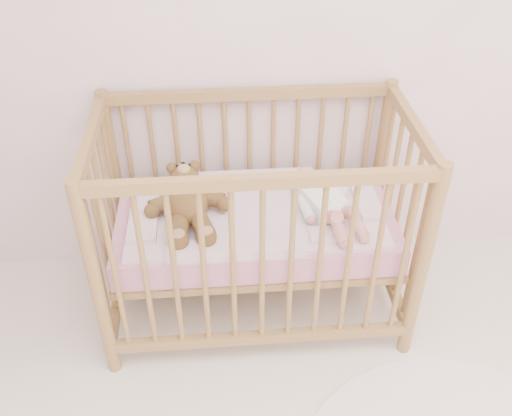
{
  "coord_description": "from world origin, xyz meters",
  "views": [
    {
      "loc": [
        -0.43,
        -0.39,
        2.08
      ],
      "look_at": [
        -0.27,
        1.55,
        0.62
      ],
      "focal_mm": 40.0,
      "sensor_mm": 36.0,
      "label": 1
    }
  ],
  "objects": [
    {
      "name": "teddy_bear",
      "position": [
        -0.56,
        1.58,
        0.65
      ],
      "size": [
        0.44,
        0.58,
        0.15
      ],
      "primitive_type": null,
      "rotation": [
        0.0,
        0.0,
        0.09
      ],
      "color": "brown",
      "rests_on": "blanket"
    },
    {
      "name": "wall_back",
      "position": [
        0.0,
        2.0,
        1.35
      ],
      "size": [
        4.0,
        0.02,
        2.7
      ],
      "primitive_type": "cube",
      "color": "white",
      "rests_on": "floor"
    },
    {
      "name": "mattress",
      "position": [
        -0.27,
        1.6,
        0.49
      ],
      "size": [
        1.22,
        0.62,
        0.13
      ],
      "primitive_type": "cube",
      "color": "pink",
      "rests_on": "crib"
    },
    {
      "name": "baby",
      "position": [
        0.02,
        1.58,
        0.64
      ],
      "size": [
        0.43,
        0.6,
        0.13
      ],
      "primitive_type": null,
      "rotation": [
        0.0,
        0.0,
        0.33
      ],
      "color": "white",
      "rests_on": "blanket"
    },
    {
      "name": "blanket",
      "position": [
        -0.27,
        1.6,
        0.56
      ],
      "size": [
        1.1,
        0.58,
        0.06
      ],
      "primitive_type": null,
      "color": "pink",
      "rests_on": "mattress"
    },
    {
      "name": "crib",
      "position": [
        -0.27,
        1.6,
        0.5
      ],
      "size": [
        1.36,
        0.76,
        1.0
      ],
      "primitive_type": null,
      "color": "#A17844",
      "rests_on": "floor"
    }
  ]
}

